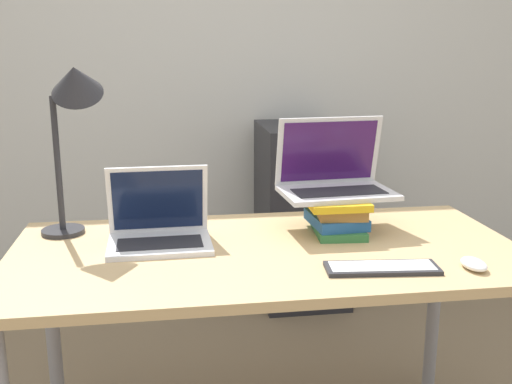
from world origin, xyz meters
TOP-DOWN VIEW (x-y plane):
  - wall_back at (0.00, 2.12)m, footprint 8.00×0.05m
  - desk at (0.00, 0.39)m, footprint 1.57×0.78m
  - laptop_left at (-0.33, 0.48)m, footprint 0.32×0.24m
  - book_stack at (0.26, 0.53)m, footprint 0.20×0.28m
  - laptop_on_books at (0.26, 0.57)m, footprint 0.38×0.27m
  - wireless_keyboard at (0.28, 0.16)m, footprint 0.32×0.13m
  - mouse at (0.54, 0.13)m, footprint 0.06×0.10m
  - desk_lamp at (-0.58, 0.61)m, footprint 0.23×0.20m
  - mini_fridge at (0.42, 1.75)m, footprint 0.45×0.57m

SIDE VIEW (x-z plane):
  - mini_fridge at x=0.42m, z-range 0.00..0.96m
  - desk at x=0.00m, z-range 0.31..1.07m
  - wireless_keyboard at x=0.28m, z-range 0.77..0.78m
  - mouse at x=0.54m, z-range 0.77..0.80m
  - laptop_left at x=-0.33m, z-range 0.70..0.94m
  - book_stack at x=0.26m, z-range 0.77..0.89m
  - laptop_on_books at x=0.26m, z-range 0.81..1.07m
  - desk_lamp at x=-0.58m, z-range 0.91..1.50m
  - wall_back at x=0.00m, z-range 0.00..2.70m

